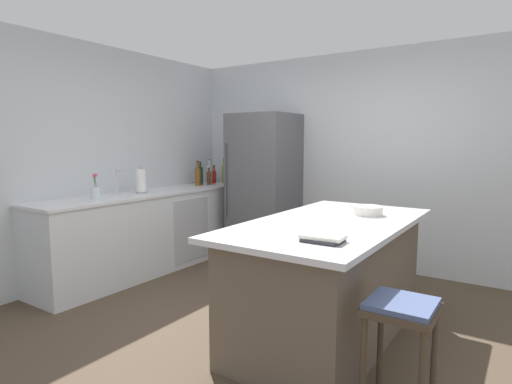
# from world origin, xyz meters

# --- Properties ---
(ground_plane) EXTENTS (7.20, 7.20, 0.00)m
(ground_plane) POSITION_xyz_m (0.00, 0.00, 0.00)
(ground_plane) COLOR #4C3D2D
(wall_rear) EXTENTS (6.00, 0.10, 2.60)m
(wall_rear) POSITION_xyz_m (0.00, 2.25, 1.30)
(wall_rear) COLOR silver
(wall_rear) RESTS_ON ground_plane
(wall_left) EXTENTS (0.10, 6.00, 2.60)m
(wall_left) POSITION_xyz_m (-2.45, 0.00, 1.30)
(wall_left) COLOR silver
(wall_left) RESTS_ON ground_plane
(counter_run_left) EXTENTS (0.65, 2.89, 0.94)m
(counter_run_left) POSITION_xyz_m (-2.09, 0.67, 0.47)
(counter_run_left) COLOR silver
(counter_run_left) RESTS_ON ground_plane
(kitchen_island) EXTENTS (1.05, 2.03, 0.92)m
(kitchen_island) POSITION_xyz_m (0.41, 0.22, 0.47)
(kitchen_island) COLOR brown
(kitchen_island) RESTS_ON ground_plane
(refrigerator) EXTENTS (0.77, 0.74, 1.88)m
(refrigerator) POSITION_xyz_m (-1.24, 1.84, 0.94)
(refrigerator) COLOR #56565B
(refrigerator) RESTS_ON ground_plane
(bar_stool) EXTENTS (0.36, 0.36, 0.67)m
(bar_stool) POSITION_xyz_m (1.13, -0.48, 0.55)
(bar_stool) COLOR #473828
(bar_stool) RESTS_ON ground_plane
(sink_faucet) EXTENTS (0.15, 0.05, 0.30)m
(sink_faucet) POSITION_xyz_m (-2.13, 0.24, 1.09)
(sink_faucet) COLOR silver
(sink_faucet) RESTS_ON counter_run_left
(flower_vase) EXTENTS (0.10, 0.10, 0.27)m
(flower_vase) POSITION_xyz_m (-2.07, -0.08, 1.02)
(flower_vase) COLOR silver
(flower_vase) RESTS_ON counter_run_left
(paper_towel_roll) EXTENTS (0.14, 0.14, 0.31)m
(paper_towel_roll) POSITION_xyz_m (-2.10, 0.54, 1.07)
(paper_towel_roll) COLOR gray
(paper_towel_roll) RESTS_ON counter_run_left
(olive_oil_bottle) EXTENTS (0.06, 0.06, 0.35)m
(olive_oil_bottle) POSITION_xyz_m (-2.02, 1.99, 1.08)
(olive_oil_bottle) COLOR olive
(olive_oil_bottle) RESTS_ON counter_run_left
(hot_sauce_bottle) EXTENTS (0.06, 0.06, 0.26)m
(hot_sauce_bottle) POSITION_xyz_m (-2.12, 1.90, 1.04)
(hot_sauce_bottle) COLOR red
(hot_sauce_bottle) RESTS_ON counter_run_left
(soda_bottle) EXTENTS (0.07, 0.07, 0.35)m
(soda_bottle) POSITION_xyz_m (-2.14, 1.82, 1.07)
(soda_bottle) COLOR silver
(soda_bottle) RESTS_ON counter_run_left
(syrup_bottle) EXTENTS (0.06, 0.06, 0.23)m
(syrup_bottle) POSITION_xyz_m (-2.07, 1.71, 1.03)
(syrup_bottle) COLOR #5B3319
(syrup_bottle) RESTS_ON counter_run_left
(wine_bottle) EXTENTS (0.07, 0.07, 0.32)m
(wine_bottle) POSITION_xyz_m (-2.14, 1.62, 1.07)
(wine_bottle) COLOR #19381E
(wine_bottle) RESTS_ON counter_run_left
(whiskey_bottle) EXTENTS (0.08, 0.08, 0.33)m
(whiskey_bottle) POSITION_xyz_m (-2.10, 1.52, 1.07)
(whiskey_bottle) COLOR brown
(whiskey_bottle) RESTS_ON counter_run_left
(cookbook_stack) EXTENTS (0.27, 0.18, 0.04)m
(cookbook_stack) POSITION_xyz_m (0.64, -0.42, 0.94)
(cookbook_stack) COLOR #2D2D33
(cookbook_stack) RESTS_ON kitchen_island
(mixing_bowl) EXTENTS (0.25, 0.25, 0.07)m
(mixing_bowl) POSITION_xyz_m (0.55, 0.65, 0.96)
(mixing_bowl) COLOR silver
(mixing_bowl) RESTS_ON kitchen_island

